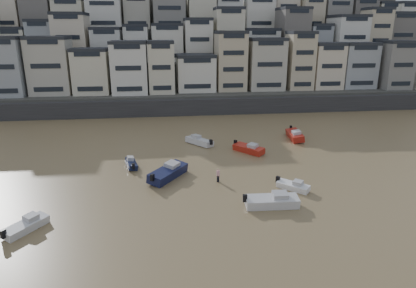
{
  "coord_description": "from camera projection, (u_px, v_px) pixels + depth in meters",
  "views": [
    {
      "loc": [
        3.12,
        -14.83,
        18.09
      ],
      "look_at": [
        8.84,
        30.0,
        4.0
      ],
      "focal_mm": 32.0,
      "sensor_mm": 36.0,
      "label": 1
    }
  ],
  "objects": [
    {
      "name": "harbor_wall",
      "position": [
        193.0,
        107.0,
        81.3
      ],
      "size": [
        140.0,
        3.0,
        3.5
      ],
      "primitive_type": "cube",
      "color": "#38383A",
      "rests_on": "ground"
    },
    {
      "name": "hillside",
      "position": [
        196.0,
        46.0,
        116.25
      ],
      "size": [
        141.04,
        66.0,
        50.0
      ],
      "color": "#4C4C47",
      "rests_on": "ground"
    },
    {
      "name": "boat_i",
      "position": [
        295.0,
        134.0,
        63.26
      ],
      "size": [
        2.78,
        6.62,
        1.75
      ],
      "primitive_type": null,
      "rotation": [
        0.0,
        0.0,
        -1.68
      ],
      "color": "#A01D13",
      "rests_on": "ground"
    },
    {
      "name": "boat_b",
      "position": [
        293.0,
        185.0,
        43.37
      ],
      "size": [
        3.96,
        3.95,
        1.15
      ],
      "primitive_type": null,
      "rotation": [
        0.0,
        0.0,
        -0.78
      ],
      "color": "white",
      "rests_on": "ground"
    },
    {
      "name": "boat_j",
      "position": [
        26.0,
        225.0,
        34.5
      ],
      "size": [
        3.94,
        4.76,
        1.29
      ],
      "primitive_type": null,
      "rotation": [
        0.0,
        0.0,
        0.97
      ],
      "color": "silver",
      "rests_on": "ground"
    },
    {
      "name": "boat_h",
      "position": [
        199.0,
        140.0,
        60.36
      ],
      "size": [
        4.92,
        5.53,
        1.53
      ],
      "primitive_type": null,
      "rotation": [
        0.0,
        0.0,
        2.24
      ],
      "color": "silver",
      "rests_on": "ground"
    },
    {
      "name": "boat_c",
      "position": [
        168.0,
        171.0,
        46.66
      ],
      "size": [
        5.88,
        7.0,
        1.9
      ],
      "primitive_type": null,
      "rotation": [
        0.0,
        0.0,
        0.95
      ],
      "color": "#141A40",
      "rests_on": "ground"
    },
    {
      "name": "boat_e",
      "position": [
        249.0,
        148.0,
        56.46
      ],
      "size": [
        4.91,
        5.5,
        1.52
      ],
      "primitive_type": null,
      "rotation": [
        0.0,
        0.0,
        -0.9
      ],
      "color": "#AF2315",
      "rests_on": "ground"
    },
    {
      "name": "boat_a",
      "position": [
        272.0,
        200.0,
        39.08
      ],
      "size": [
        6.24,
        2.3,
        1.68
      ],
      "primitive_type": null,
      "rotation": [
        0.0,
        0.0,
        -0.05
      ],
      "color": "silver",
      "rests_on": "ground"
    },
    {
      "name": "boat_f",
      "position": [
        131.0,
        163.0,
        50.62
      ],
      "size": [
        2.22,
        4.36,
        1.14
      ],
      "primitive_type": null,
      "rotation": [
        0.0,
        0.0,
        1.78
      ],
      "color": "#131B3C",
      "rests_on": "ground"
    },
    {
      "name": "person_pink",
      "position": [
        218.0,
        175.0,
        45.53
      ],
      "size": [
        0.44,
        0.44,
        1.74
      ],
      "primitive_type": null,
      "color": "#D797A0",
      "rests_on": "ground"
    }
  ]
}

